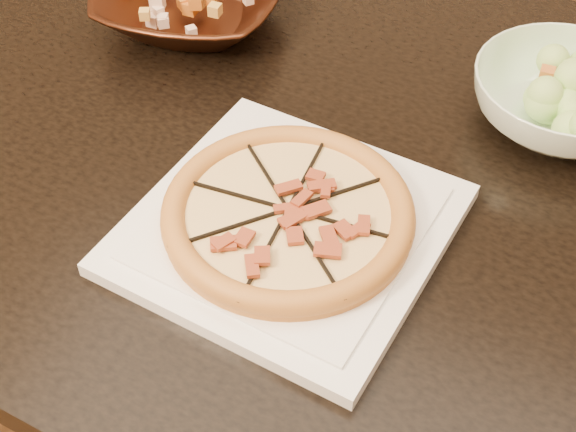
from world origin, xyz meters
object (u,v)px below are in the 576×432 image
(plate, at_px, (288,228))
(pizza, at_px, (288,214))
(dining_table, at_px, (267,175))
(salad_bowl, at_px, (564,99))
(bronze_bowl, at_px, (191,3))

(plate, xyz_separation_m, pizza, (-0.00, 0.00, 0.02))
(dining_table, distance_m, salad_bowl, 0.40)
(dining_table, bearing_deg, salad_bowl, 22.21)
(dining_table, distance_m, pizza, 0.23)
(dining_table, bearing_deg, bronze_bowl, 137.70)
(dining_table, height_order, salad_bowl, salad_bowl)
(dining_table, xyz_separation_m, salad_bowl, (0.35, 0.14, 0.13))
(plate, xyz_separation_m, salad_bowl, (0.25, 0.31, 0.03))
(bronze_bowl, distance_m, salad_bowl, 0.54)
(plate, bearing_deg, bronze_bowl, 130.28)
(dining_table, relative_size, bronze_bowl, 5.91)
(plate, relative_size, bronze_bowl, 1.38)
(dining_table, distance_m, bronze_bowl, 0.29)
(salad_bowl, bearing_deg, dining_table, -157.79)
(salad_bowl, bearing_deg, bronze_bowl, 176.73)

